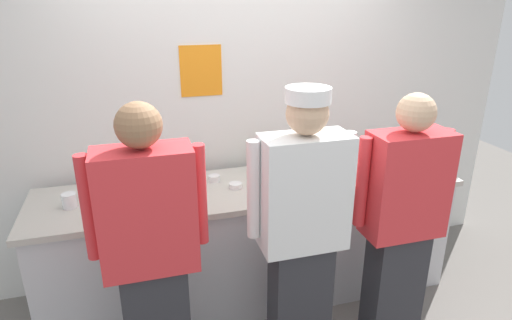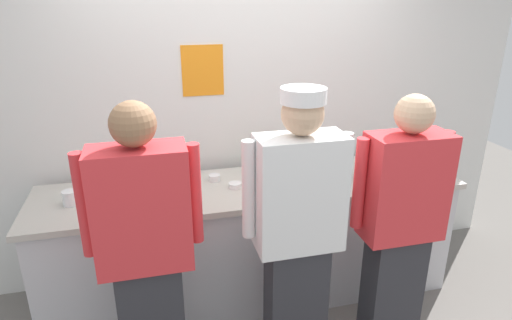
{
  "view_description": "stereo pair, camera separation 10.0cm",
  "coord_description": "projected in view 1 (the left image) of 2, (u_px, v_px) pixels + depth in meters",
  "views": [
    {
      "loc": [
        -0.76,
        -2.34,
        2.16
      ],
      "look_at": [
        0.04,
        0.42,
        1.07
      ],
      "focal_mm": 30.75,
      "sensor_mm": 36.0,
      "label": 1
    },
    {
      "loc": [
        -0.66,
        -2.36,
        2.16
      ],
      "look_at": [
        0.04,
        0.42,
        1.07
      ],
      "focal_mm": 30.75,
      "sensor_mm": 36.0,
      "label": 2
    }
  ],
  "objects": [
    {
      "name": "plate_stack_rear",
      "position": [
        372.0,
        173.0,
        3.22
      ],
      "size": [
        0.24,
        0.24,
        0.05
      ],
      "color": "white",
      "rests_on": "prep_counter"
    },
    {
      "name": "chef_center",
      "position": [
        302.0,
        229.0,
        2.46
      ],
      "size": [
        0.62,
        0.24,
        1.73
      ],
      "color": "#2D2D33",
      "rests_on": "ground"
    },
    {
      "name": "sheet_tray",
      "position": [
        165.0,
        191.0,
        2.96
      ],
      "size": [
        0.44,
        0.31,
        0.02
      ],
      "primitive_type": "cube",
      "rotation": [
        0.0,
        0.0,
        -0.02
      ],
      "color": "#B7BABF",
      "rests_on": "prep_counter"
    },
    {
      "name": "wall_back",
      "position": [
        234.0,
        99.0,
        3.33
      ],
      "size": [
        4.66,
        0.11,
        2.83
      ],
      "color": "silver",
      "rests_on": "ground"
    },
    {
      "name": "deli_cup",
      "position": [
        69.0,
        201.0,
        2.74
      ],
      "size": [
        0.09,
        0.09,
        0.09
      ],
      "primitive_type": "cylinder",
      "color": "white",
      "rests_on": "prep_counter"
    },
    {
      "name": "prep_counter",
      "position": [
        252.0,
        241.0,
        3.24
      ],
      "size": [
        2.97,
        0.71,
        0.9
      ],
      "color": "silver",
      "rests_on": "ground"
    },
    {
      "name": "mixing_bowl_steel",
      "position": [
        328.0,
        169.0,
        3.19
      ],
      "size": [
        0.31,
        0.31,
        0.13
      ],
      "primitive_type": "cylinder",
      "color": "#B7BABF",
      "rests_on": "prep_counter"
    },
    {
      "name": "ramekin_yellow_sauce",
      "position": [
        235.0,
        185.0,
        3.03
      ],
      "size": [
        0.09,
        0.09,
        0.04
      ],
      "color": "white",
      "rests_on": "prep_counter"
    },
    {
      "name": "chef_near_left",
      "position": [
        151.0,
        253.0,
        2.27
      ],
      "size": [
        0.62,
        0.24,
        1.7
      ],
      "color": "#2D2D33",
      "rests_on": "ground"
    },
    {
      "name": "plate_stack_front",
      "position": [
        282.0,
        175.0,
        3.12
      ],
      "size": [
        0.24,
        0.24,
        0.1
      ],
      "color": "white",
      "rests_on": "prep_counter"
    },
    {
      "name": "ramekin_red_sauce",
      "position": [
        214.0,
        178.0,
        3.13
      ],
      "size": [
        0.08,
        0.08,
        0.05
      ],
      "color": "white",
      "rests_on": "prep_counter"
    },
    {
      "name": "squeeze_bottle_primary",
      "position": [
        259.0,
        161.0,
        3.26
      ],
      "size": [
        0.06,
        0.06,
        0.2
      ],
      "color": "#56A333",
      "rests_on": "prep_counter"
    },
    {
      "name": "chef_far_right",
      "position": [
        402.0,
        221.0,
        2.64
      ],
      "size": [
        0.61,
        0.24,
        1.66
      ],
      "color": "#2D2D33",
      "rests_on": "ground"
    },
    {
      "name": "chefs_knife",
      "position": [
        394.0,
        163.0,
        3.47
      ],
      "size": [
        0.27,
        0.03,
        0.02
      ],
      "color": "#B7BABF",
      "rests_on": "prep_counter"
    },
    {
      "name": "ramekin_green_sauce",
      "position": [
        93.0,
        195.0,
        2.87
      ],
      "size": [
        0.09,
        0.09,
        0.04
      ],
      "color": "white",
      "rests_on": "prep_counter"
    }
  ]
}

